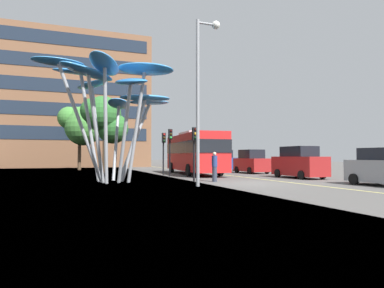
{
  "coord_description": "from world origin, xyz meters",
  "views": [
    {
      "loc": [
        -10.29,
        -17.56,
        1.56
      ],
      "look_at": [
        -0.67,
        8.16,
        2.5
      ],
      "focal_mm": 32.77,
      "sensor_mm": 36.0,
      "label": 1
    }
  ],
  "objects_px": {
    "car_side_street": "(221,161)",
    "street_lamp": "(202,82)",
    "leaf_sculpture": "(113,87)",
    "car_far_side": "(195,160)",
    "traffic_light_kerb_near": "(195,142)",
    "car_parked_mid": "(299,163)",
    "pedestrian": "(215,167)",
    "car_parked_far": "(251,162)",
    "red_bus": "(194,151)",
    "traffic_light_kerb_far": "(170,142)",
    "traffic_light_island_mid": "(164,144)"
  },
  "relations": [
    {
      "from": "car_parked_mid",
      "to": "car_far_side",
      "type": "distance_m",
      "value": 20.77
    },
    {
      "from": "car_parked_far",
      "to": "street_lamp",
      "type": "xyz_separation_m",
      "value": [
        -9.34,
        -11.13,
        4.43
      ]
    },
    {
      "from": "traffic_light_kerb_near",
      "to": "traffic_light_kerb_far",
      "type": "distance_m",
      "value": 5.91
    },
    {
      "from": "leaf_sculpture",
      "to": "car_side_street",
      "type": "bearing_deg",
      "value": 43.73
    },
    {
      "from": "car_side_street",
      "to": "pedestrian",
      "type": "relative_size",
      "value": 2.25
    },
    {
      "from": "car_parked_mid",
      "to": "car_far_side",
      "type": "relative_size",
      "value": 1.07
    },
    {
      "from": "car_parked_mid",
      "to": "street_lamp",
      "type": "relative_size",
      "value": 0.5
    },
    {
      "from": "traffic_light_kerb_far",
      "to": "red_bus",
      "type": "bearing_deg",
      "value": 36.54
    },
    {
      "from": "car_side_street",
      "to": "street_lamp",
      "type": "bearing_deg",
      "value": -118.13
    },
    {
      "from": "car_parked_mid",
      "to": "pedestrian",
      "type": "xyz_separation_m",
      "value": [
        -7.05,
        -1.12,
        -0.14
      ]
    },
    {
      "from": "car_parked_mid",
      "to": "car_parked_far",
      "type": "distance_m",
      "value": 7.25
    },
    {
      "from": "red_bus",
      "to": "car_side_street",
      "type": "xyz_separation_m",
      "value": [
        5.39,
        6.07,
        -0.95
      ]
    },
    {
      "from": "car_side_street",
      "to": "street_lamp",
      "type": "xyz_separation_m",
      "value": [
        -9.21,
        -17.22,
        4.4
      ]
    },
    {
      "from": "traffic_light_kerb_near",
      "to": "car_parked_far",
      "type": "relative_size",
      "value": 0.86
    },
    {
      "from": "car_parked_far",
      "to": "car_far_side",
      "type": "distance_m",
      "value": 13.53
    },
    {
      "from": "leaf_sculpture",
      "to": "traffic_light_island_mid",
      "type": "relative_size",
      "value": 2.63
    },
    {
      "from": "pedestrian",
      "to": "street_lamp",
      "type": "bearing_deg",
      "value": -124.89
    },
    {
      "from": "red_bus",
      "to": "pedestrian",
      "type": "relative_size",
      "value": 5.96
    },
    {
      "from": "traffic_light_kerb_far",
      "to": "pedestrian",
      "type": "distance_m",
      "value": 6.61
    },
    {
      "from": "traffic_light_kerb_near",
      "to": "car_far_side",
      "type": "distance_m",
      "value": 23.06
    },
    {
      "from": "traffic_light_kerb_far",
      "to": "traffic_light_island_mid",
      "type": "bearing_deg",
      "value": 90.45
    },
    {
      "from": "car_parked_mid",
      "to": "traffic_light_kerb_far",
      "type": "bearing_deg",
      "value": 146.78
    },
    {
      "from": "traffic_light_kerb_far",
      "to": "car_side_street",
      "type": "height_order",
      "value": "traffic_light_kerb_far"
    },
    {
      "from": "car_side_street",
      "to": "pedestrian",
      "type": "distance_m",
      "value": 16.19
    },
    {
      "from": "leaf_sculpture",
      "to": "traffic_light_island_mid",
      "type": "xyz_separation_m",
      "value": [
        4.97,
        6.23,
        -3.19
      ]
    },
    {
      "from": "traffic_light_island_mid",
      "to": "pedestrian",
      "type": "bearing_deg",
      "value": -83.62
    },
    {
      "from": "traffic_light_kerb_far",
      "to": "street_lamp",
      "type": "height_order",
      "value": "street_lamp"
    },
    {
      "from": "car_side_street",
      "to": "traffic_light_island_mid",
      "type": "bearing_deg",
      "value": -142.15
    },
    {
      "from": "car_parked_mid",
      "to": "car_side_street",
      "type": "distance_m",
      "value": 13.34
    },
    {
      "from": "car_far_side",
      "to": "street_lamp",
      "type": "xyz_separation_m",
      "value": [
        -9.1,
        -24.65,
        4.43
      ]
    },
    {
      "from": "traffic_light_island_mid",
      "to": "car_side_street",
      "type": "distance_m",
      "value": 10.47
    },
    {
      "from": "red_bus",
      "to": "traffic_light_kerb_near",
      "type": "bearing_deg",
      "value": -110.82
    },
    {
      "from": "traffic_light_kerb_near",
      "to": "car_parked_far",
      "type": "distance_m",
      "value": 11.75
    },
    {
      "from": "red_bus",
      "to": "car_far_side",
      "type": "distance_m",
      "value": 14.53
    },
    {
      "from": "traffic_light_kerb_near",
      "to": "car_parked_far",
      "type": "xyz_separation_m",
      "value": [
        8.55,
        7.94,
        -1.41
      ]
    },
    {
      "from": "car_parked_far",
      "to": "street_lamp",
      "type": "relative_size",
      "value": 0.44
    },
    {
      "from": "leaf_sculpture",
      "to": "car_far_side",
      "type": "relative_size",
      "value": 2.21
    },
    {
      "from": "traffic_light_kerb_far",
      "to": "traffic_light_island_mid",
      "type": "height_order",
      "value": "traffic_light_kerb_far"
    },
    {
      "from": "red_bus",
      "to": "street_lamp",
      "type": "height_order",
      "value": "street_lamp"
    },
    {
      "from": "street_lamp",
      "to": "car_side_street",
      "type": "bearing_deg",
      "value": 61.87
    },
    {
      "from": "traffic_light_island_mid",
      "to": "car_side_street",
      "type": "bearing_deg",
      "value": 37.85
    },
    {
      "from": "traffic_light_kerb_far",
      "to": "pedestrian",
      "type": "xyz_separation_m",
      "value": [
        0.89,
        -6.32,
        -1.72
      ]
    },
    {
      "from": "car_parked_mid",
      "to": "car_parked_far",
      "type": "xyz_separation_m",
      "value": [
        0.36,
        7.24,
        -0.06
      ]
    },
    {
      "from": "car_parked_far",
      "to": "car_far_side",
      "type": "xyz_separation_m",
      "value": [
        -0.24,
        13.53,
        -0.0
      ]
    },
    {
      "from": "traffic_light_kerb_near",
      "to": "street_lamp",
      "type": "bearing_deg",
      "value": -103.91
    },
    {
      "from": "red_bus",
      "to": "car_side_street",
      "type": "distance_m",
      "value": 8.17
    },
    {
      "from": "traffic_light_island_mid",
      "to": "pedestrian",
      "type": "relative_size",
      "value": 1.91
    },
    {
      "from": "traffic_light_island_mid",
      "to": "street_lamp",
      "type": "distance_m",
      "value": 11.29
    },
    {
      "from": "leaf_sculpture",
      "to": "traffic_light_island_mid",
      "type": "bearing_deg",
      "value": 51.39
    },
    {
      "from": "traffic_light_kerb_near",
      "to": "leaf_sculpture",
      "type": "bearing_deg",
      "value": 163.12
    }
  ]
}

